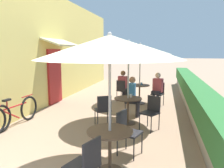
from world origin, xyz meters
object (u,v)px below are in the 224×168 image
at_px(patio_table_far, 139,90).
at_px(cafe_chair_far_right, 158,92).
at_px(cafe_chair_mid_left, 103,108).
at_px(patio_umbrella_far, 140,49).
at_px(seated_patron_far_left, 123,84).
at_px(seated_patron_far_right, 157,88).
at_px(patio_umbrella_near, 110,47).
at_px(patio_table_mid, 128,105).
at_px(cafe_chair_mid_back, 130,100).
at_px(cafe_chair_near_left, 126,129).
at_px(seated_patron_mid_back, 133,95).
at_px(cafe_chair_far_left, 122,89).
at_px(bicycle_second, 16,113).
at_px(coffee_cup_far, 142,84).
at_px(cafe_chair_mid_right, 151,110).
at_px(cafe_chair_near_right, 86,163).
at_px(patio_umbrella_mid, 129,49).
at_px(coffee_cup_mid, 131,96).
at_px(patio_table_near, 110,142).

xyz_separation_m(patio_table_far, cafe_chair_far_right, (0.71, -0.15, -0.01)).
bearing_deg(cafe_chair_mid_left, patio_umbrella_far, 47.93).
bearing_deg(patio_table_far, seated_patron_far_left, 159.44).
xyz_separation_m(cafe_chair_far_right, seated_patron_far_right, (-0.03, -0.11, 0.17)).
bearing_deg(seated_patron_far_left, patio_umbrella_near, -64.07).
xyz_separation_m(patio_umbrella_near, seated_patron_far_left, (-0.75, 5.22, -1.41)).
xyz_separation_m(patio_table_mid, cafe_chair_mid_back, (-0.07, 0.73, -0.01)).
relative_size(cafe_chair_near_left, patio_table_mid, 1.13).
relative_size(seated_patron_mid_back, patio_umbrella_far, 0.54).
bearing_deg(patio_umbrella_near, cafe_chair_mid_back, 93.21).
height_order(patio_table_mid, cafe_chair_far_left, cafe_chair_far_left).
relative_size(patio_table_mid, patio_umbrella_far, 0.33).
relative_size(cafe_chair_far_right, bicycle_second, 0.48).
xyz_separation_m(patio_table_mid, coffee_cup_far, (0.12, 2.48, 0.25)).
xyz_separation_m(cafe_chair_mid_right, cafe_chair_far_right, (0.10, 2.58, 0.00)).
distance_m(patio_umbrella_near, cafe_chair_mid_left, 2.73).
relative_size(cafe_chair_near_right, patio_table_mid, 1.13).
relative_size(cafe_chair_far_left, seated_patron_far_right, 0.70).
bearing_deg(cafe_chair_mid_right, cafe_chair_near_left, 106.28).
distance_m(cafe_chair_mid_back, seated_patron_mid_back, 0.20).
bearing_deg(cafe_chair_far_left, patio_umbrella_near, -63.53).
xyz_separation_m(seated_patron_mid_back, patio_umbrella_far, (0.00, 1.70, 1.41)).
bearing_deg(patio_table_far, patio_umbrella_far, 86.42).
height_order(cafe_chair_mid_right, cafe_chair_mid_back, same).
xyz_separation_m(patio_umbrella_mid, cafe_chair_mid_right, (0.66, -0.30, -1.58)).
height_order(patio_umbrella_mid, seated_patron_mid_back, patio_umbrella_mid).
xyz_separation_m(patio_umbrella_near, patio_table_mid, (-0.11, 2.54, -1.56)).
height_order(coffee_cup_mid, cafe_chair_far_right, cafe_chair_far_right).
relative_size(cafe_chair_near_right, cafe_chair_far_right, 1.00).
height_order(patio_umbrella_mid, patio_table_far, patio_umbrella_mid).
relative_size(patio_umbrella_mid, cafe_chair_far_left, 2.68).
height_order(patio_table_near, patio_umbrella_far, patio_umbrella_far).
xyz_separation_m(cafe_chair_mid_left, seated_patron_far_right, (1.32, 2.59, 0.17)).
distance_m(patio_table_far, coffee_cup_far, 0.26).
xyz_separation_m(cafe_chair_near_left, patio_table_far, (-0.23, 4.25, 0.01)).
bearing_deg(cafe_chair_mid_left, patio_umbrella_near, -100.82).
height_order(cafe_chair_mid_right, seated_patron_mid_back, seated_patron_mid_back).
relative_size(patio_umbrella_near, coffee_cup_mid, 25.90).
bearing_deg(cafe_chair_near_right, cafe_chair_mid_back, 18.94).
relative_size(cafe_chair_near_right, cafe_chair_mid_back, 1.00).
height_order(cafe_chair_near_left, patio_umbrella_mid, patio_umbrella_mid).
bearing_deg(patio_table_far, coffee_cup_far, 36.56).
bearing_deg(patio_umbrella_near, cafe_chair_mid_right, 76.21).
distance_m(patio_umbrella_mid, patio_table_far, 2.89).
bearing_deg(coffee_cup_far, cafe_chair_mid_back, -96.00).
distance_m(cafe_chair_mid_right, seated_patron_far_left, 3.26).
height_order(patio_table_far, patio_umbrella_far, patio_umbrella_far).
bearing_deg(cafe_chair_near_right, coffee_cup_mid, 16.80).
distance_m(cafe_chair_near_right, seated_patron_mid_back, 3.98).
height_order(cafe_chair_near_right, cafe_chair_far_left, same).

